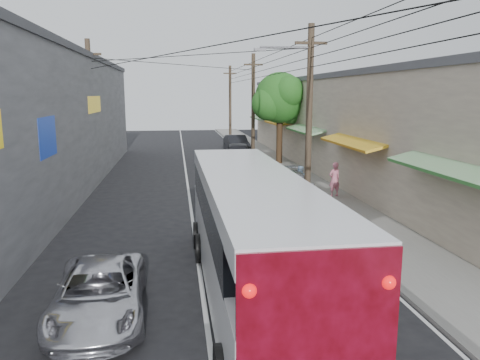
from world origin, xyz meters
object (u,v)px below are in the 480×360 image
(coach_bus, at_px, (251,234))
(parked_car_mid, at_px, (238,154))
(pedestrian_near, at_px, (334,179))
(pedestrian_far, at_px, (299,181))
(parked_suv, at_px, (290,189))
(jeepney, at_px, (99,293))
(parked_car_far, at_px, (236,144))

(coach_bus, bearing_deg, parked_car_mid, 82.83)
(pedestrian_near, relative_size, pedestrian_far, 1.14)
(parked_suv, bearing_deg, parked_car_mid, 94.59)
(parked_suv, height_order, parked_car_mid, parked_car_mid)
(parked_suv, distance_m, pedestrian_near, 2.60)
(jeepney, height_order, pedestrian_near, pedestrian_near)
(parked_car_far, bearing_deg, pedestrian_near, -85.94)
(coach_bus, distance_m, jeepney, 3.81)
(coach_bus, distance_m, parked_suv, 10.31)
(jeepney, bearing_deg, coach_bus, 8.39)
(parked_car_far, bearing_deg, jeepney, -106.69)
(parked_car_mid, height_order, parked_car_far, parked_car_mid)
(parked_suv, bearing_deg, jeepney, -123.09)
(jeepney, bearing_deg, parked_suv, 53.27)
(jeepney, height_order, parked_car_far, parked_car_far)
(parked_car_mid, relative_size, pedestrian_far, 3.25)
(coach_bus, height_order, pedestrian_near, coach_bus)
(coach_bus, distance_m, parked_car_far, 29.26)
(parked_car_mid, distance_m, parked_car_far, 7.19)
(parked_car_far, distance_m, pedestrian_near, 18.65)
(coach_bus, height_order, pedestrian_far, coach_bus)
(jeepney, relative_size, parked_car_far, 0.93)
(coach_bus, bearing_deg, pedestrian_far, 68.67)
(jeepney, bearing_deg, pedestrian_far, 53.50)
(parked_car_mid, bearing_deg, jeepney, -99.58)
(coach_bus, height_order, parked_car_far, coach_bus)
(jeepney, bearing_deg, parked_car_mid, 71.87)
(parked_car_mid, relative_size, parked_car_far, 1.02)
(jeepney, xyz_separation_m, pedestrian_near, (9.44, 11.28, 0.36))
(parked_car_mid, xyz_separation_m, pedestrian_near, (3.24, -11.34, 0.15))
(coach_bus, height_order, jeepney, coach_bus)
(coach_bus, relative_size, pedestrian_near, 6.45)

